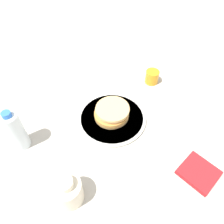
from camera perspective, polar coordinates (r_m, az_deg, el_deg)
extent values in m
plane|color=#BCB7AD|center=(0.96, 0.95, -1.56)|extent=(4.00, 4.00, 0.00)
cylinder|color=silver|center=(0.95, 0.00, -1.60)|extent=(0.27, 0.27, 0.01)
cylinder|color=silver|center=(0.95, 0.00, -1.51)|extent=(0.30, 0.30, 0.01)
cylinder|color=#DEBC73|center=(0.94, 0.16, -0.72)|extent=(0.14, 0.14, 0.02)
cylinder|color=tan|center=(0.92, -0.27, -0.85)|extent=(0.14, 0.14, 0.01)
cylinder|color=#BD873E|center=(0.91, -0.27, -0.45)|extent=(0.14, 0.14, 0.01)
cylinder|color=#E5A974|center=(0.91, -0.03, 0.64)|extent=(0.14, 0.14, 0.01)
cylinder|color=#E3B973|center=(0.90, 0.13, 0.81)|extent=(0.14, 0.14, 0.01)
cylinder|color=orange|center=(1.12, 10.40, 9.03)|extent=(0.07, 0.07, 0.07)
cylinder|color=beige|center=(0.76, -11.46, -19.68)|extent=(0.10, 0.10, 0.10)
cylinder|color=beige|center=(0.70, -12.28, -17.82)|extent=(0.05, 0.05, 0.03)
cylinder|color=silver|center=(0.88, -23.82, -4.61)|extent=(0.07, 0.07, 0.17)
cylinder|color=blue|center=(0.81, -25.91, -0.59)|extent=(0.03, 0.03, 0.02)
cube|color=red|center=(0.87, 21.69, -14.49)|extent=(0.16, 0.16, 0.02)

